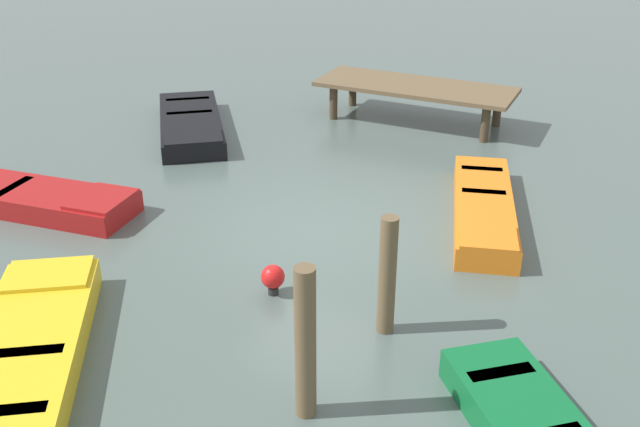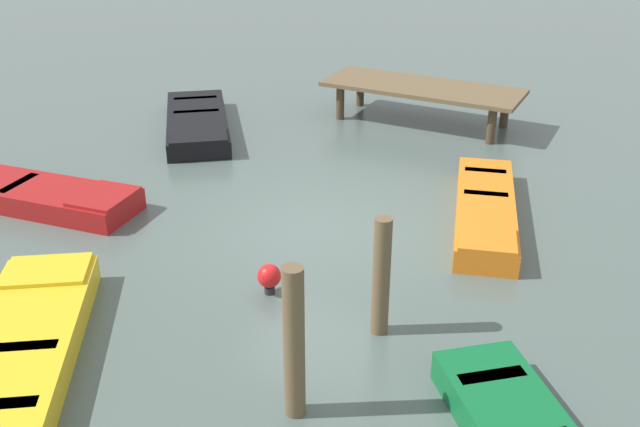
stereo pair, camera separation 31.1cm
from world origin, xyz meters
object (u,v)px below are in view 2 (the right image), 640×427
rowboat_orange (485,210)px  marker_buoy (269,277)px  dock_segment (422,90)px  rowboat_red (35,194)px  rowboat_black (197,123)px  rowboat_yellow (24,343)px  mooring_piling_mid_right (294,344)px  mooring_piling_far_left (381,277)px

rowboat_orange → marker_buoy: 4.44m
dock_segment → rowboat_red: dock_segment is taller
rowboat_orange → dock_segment: bearing=-163.6°
rowboat_orange → rowboat_black: same height
dock_segment → rowboat_black: 5.48m
rowboat_orange → rowboat_yellow: bearing=-48.8°
rowboat_yellow → rowboat_black: bearing=-12.8°
rowboat_black → marker_buoy: bearing=6.9°
rowboat_black → mooring_piling_mid_right: (6.94, -7.37, 0.78)m
rowboat_yellow → mooring_piling_mid_right: mooring_piling_mid_right is taller
rowboat_black → mooring_piling_mid_right: 10.15m
rowboat_red → rowboat_black: same height
mooring_piling_mid_right → rowboat_orange: bearing=85.1°
rowboat_yellow → marker_buoy: (2.02, 2.82, 0.07)m
rowboat_red → mooring_piling_mid_right: (7.16, -2.63, 0.78)m
rowboat_red → mooring_piling_far_left: bearing=-12.9°
rowboat_orange → rowboat_yellow: (-4.17, -6.70, 0.00)m
dock_segment → rowboat_yellow: bearing=-97.3°
rowboat_red → rowboat_black: (0.23, 4.74, 0.00)m
rowboat_orange → rowboat_black: 7.58m
marker_buoy → dock_segment: bearing=95.5°
rowboat_red → mooring_piling_far_left: 7.43m
rowboat_orange → mooring_piling_far_left: bearing=-21.3°
rowboat_orange → rowboat_red: bearing=-83.5°
rowboat_orange → mooring_piling_mid_right: bearing=-21.9°
rowboat_orange → rowboat_red: same height
rowboat_red → mooring_piling_far_left: (7.37, -0.67, 0.66)m
rowboat_red → mooring_piling_far_left: mooring_piling_far_left is taller
rowboat_yellow → rowboat_red: (-3.51, 3.37, -0.00)m
rowboat_yellow → mooring_piling_mid_right: (3.66, 0.74, 0.78)m
rowboat_yellow → marker_buoy: size_ratio=8.28×
mooring_piling_far_left → marker_buoy: (-1.85, 0.11, -0.59)m
mooring_piling_mid_right → rowboat_yellow: bearing=-168.5°
rowboat_yellow → mooring_piling_far_left: size_ratio=2.27×
mooring_piling_mid_right → mooring_piling_far_left: (0.21, 1.97, -0.12)m
rowboat_black → rowboat_yellow: bearing=-16.2°
dock_segment → mooring_piling_mid_right: size_ratio=2.42×
rowboat_red → mooring_piling_mid_right: bearing=-27.9°
rowboat_yellow → rowboat_red: bearing=11.3°
rowboat_black → dock_segment: bearing=86.4°
rowboat_yellow → marker_buoy: bearing=-70.4°
rowboat_orange → rowboat_red: size_ratio=0.97×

